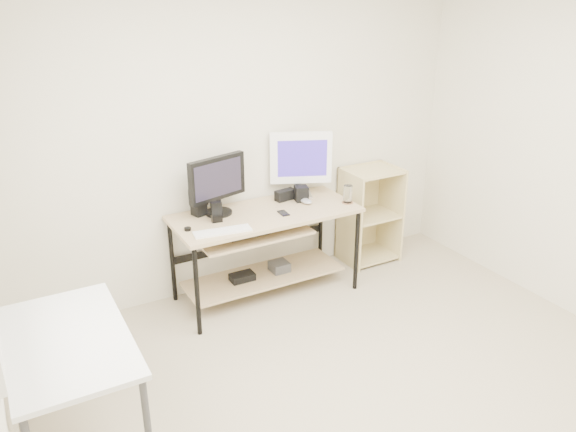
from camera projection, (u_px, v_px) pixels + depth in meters
The scene contains 16 objects.
room at pixel (380, 217), 2.91m from camera, with size 4.01×4.01×2.62m.
desk at pixel (263, 237), 4.56m from camera, with size 1.50×0.65×0.75m.
side_table at pixel (69, 351), 2.91m from camera, with size 0.60×1.00×0.75m.
shelf_unit at pixel (367, 214), 5.25m from camera, with size 0.50×0.40×0.90m.
black_monitor at pixel (217, 182), 4.36m from camera, with size 0.50×0.21×0.47m.
white_imac at pixel (301, 160), 4.72m from camera, with size 0.50×0.25×0.56m.
keyboard at pixel (222, 231), 4.12m from camera, with size 0.42×0.12×0.01m, color white.
mouse at pixel (306, 201), 4.66m from camera, with size 0.07×0.12×0.04m, color #ACACB1.
center_speaker at pixel (285, 195), 4.73m from camera, with size 0.18×0.08×0.09m, color black.
speaker_left at pixel (198, 202), 4.39m from camera, with size 0.13×0.13×0.22m.
speaker_right at pixel (301, 194), 4.70m from camera, with size 0.11×0.11×0.13m, color black.
audio_controller at pixel (216, 212), 4.27m from camera, with size 0.08×0.05×0.16m, color black.
volume_puck at pixel (188, 229), 4.15m from camera, with size 0.05×0.05×0.02m, color black.
smartphone at pixel (283, 213), 4.46m from camera, with size 0.06×0.12×0.01m, color black.
coaster at pixel (347, 203), 4.68m from camera, with size 0.09×0.09×0.01m, color #956543.
drinking_glass at pixel (348, 194), 4.65m from camera, with size 0.07×0.07×0.15m, color white.
Camera 1 is at (-1.86, -2.08, 2.43)m, focal length 35.00 mm.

